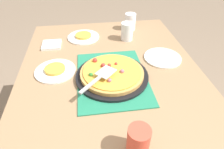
{
  "coord_description": "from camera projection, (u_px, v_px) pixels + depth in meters",
  "views": [
    {
      "loc": [
        0.78,
        -0.11,
        1.4
      ],
      "look_at": [
        0.0,
        0.0,
        0.77
      ],
      "focal_mm": 31.13,
      "sensor_mm": 36.0,
      "label": 1
    }
  ],
  "objects": [
    {
      "name": "dining_table",
      "position": [
        112.0,
        92.0,
        1.09
      ],
      "size": [
        1.4,
        1.0,
        0.75
      ],
      "color": "#9E7A56",
      "rests_on": "ground_plane"
    },
    {
      "name": "placemat",
      "position": [
        112.0,
        77.0,
        1.02
      ],
      "size": [
        0.48,
        0.36,
        0.01
      ],
      "primitive_type": "cube",
      "color": "#237F5B",
      "rests_on": "dining_table"
    },
    {
      "name": "pizza_pan",
      "position": [
        112.0,
        76.0,
        1.02
      ],
      "size": [
        0.38,
        0.38,
        0.01
      ],
      "primitive_type": "cylinder",
      "color": "black",
      "rests_on": "placemat"
    },
    {
      "name": "pizza",
      "position": [
        112.0,
        72.0,
        1.01
      ],
      "size": [
        0.33,
        0.33,
        0.05
      ],
      "color": "tan",
      "rests_on": "pizza_pan"
    },
    {
      "name": "plate_near_left",
      "position": [
        83.0,
        37.0,
        1.37
      ],
      "size": [
        0.22,
        0.22,
        0.01
      ],
      "primitive_type": "cylinder",
      "color": "white",
      "rests_on": "dining_table"
    },
    {
      "name": "plate_far_right",
      "position": [
        55.0,
        71.0,
        1.06
      ],
      "size": [
        0.22,
        0.22,
        0.01
      ],
      "primitive_type": "cylinder",
      "color": "white",
      "rests_on": "dining_table"
    },
    {
      "name": "plate_side",
      "position": [
        162.0,
        58.0,
        1.16
      ],
      "size": [
        0.22,
        0.22,
        0.01
      ],
      "primitive_type": "cylinder",
      "color": "white",
      "rests_on": "dining_table"
    },
    {
      "name": "served_slice_left",
      "position": [
        83.0,
        35.0,
        1.36
      ],
      "size": [
        0.11,
        0.11,
        0.02
      ],
      "primitive_type": "cylinder",
      "color": "gold",
      "rests_on": "plate_near_left"
    },
    {
      "name": "served_slice_right",
      "position": [
        55.0,
        69.0,
        1.05
      ],
      "size": [
        0.11,
        0.11,
        0.02
      ],
      "primitive_type": "cylinder",
      "color": "gold",
      "rests_on": "plate_far_right"
    },
    {
      "name": "cup_near",
      "position": [
        130.0,
        22.0,
        1.44
      ],
      "size": [
        0.08,
        0.08,
        0.12
      ],
      "primitive_type": "cylinder",
      "color": "white",
      "rests_on": "dining_table"
    },
    {
      "name": "cup_far",
      "position": [
        138.0,
        141.0,
        0.66
      ],
      "size": [
        0.08,
        0.08,
        0.12
      ],
      "primitive_type": "cylinder",
      "color": "#E04C38",
      "rests_on": "dining_table"
    },
    {
      "name": "cup_corner",
      "position": [
        127.0,
        31.0,
        1.31
      ],
      "size": [
        0.08,
        0.08,
        0.12
      ],
      "primitive_type": "cylinder",
      "color": "white",
      "rests_on": "dining_table"
    },
    {
      "name": "pizza_server",
      "position": [
        100.0,
        77.0,
        0.92
      ],
      "size": [
        0.2,
        0.19,
        0.01
      ],
      "color": "silver",
      "rests_on": "pizza"
    },
    {
      "name": "napkin_stack",
      "position": [
        52.0,
        45.0,
        1.28
      ],
      "size": [
        0.12,
        0.12,
        0.02
      ],
      "primitive_type": "cube",
      "color": "white",
      "rests_on": "dining_table"
    }
  ]
}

